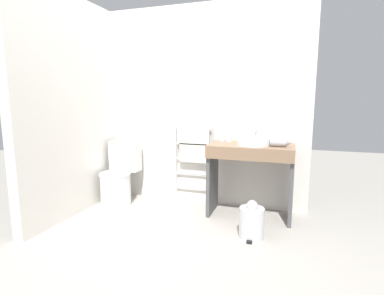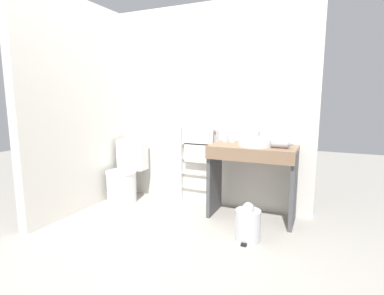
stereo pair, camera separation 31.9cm
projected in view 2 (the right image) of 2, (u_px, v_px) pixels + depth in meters
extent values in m
plane|color=#A8A399|center=(150.00, 245.00, 2.72)|extent=(12.00, 12.00, 0.00)
cube|color=silver|center=(205.00, 107.00, 3.73)|extent=(2.65, 0.12, 2.44)
cube|color=silver|center=(87.00, 107.00, 3.61)|extent=(0.12, 1.91, 2.44)
cylinder|color=white|center=(122.00, 187.00, 3.85)|extent=(0.37, 0.37, 0.38)
cylinder|color=white|center=(121.00, 172.00, 3.81)|extent=(0.39, 0.39, 0.02)
cube|color=white|center=(132.00, 155.00, 4.02)|extent=(0.39, 0.18, 0.39)
cylinder|color=silver|center=(132.00, 140.00, 3.98)|extent=(0.05, 0.05, 0.01)
cylinder|color=silver|center=(181.00, 163.00, 3.88)|extent=(0.02, 0.02, 0.99)
cylinder|color=silver|center=(216.00, 166.00, 3.69)|extent=(0.02, 0.02, 0.99)
cylinder|color=silver|center=(198.00, 189.00, 3.84)|extent=(0.49, 0.02, 0.02)
cylinder|color=silver|center=(198.00, 174.00, 3.81)|extent=(0.49, 0.02, 0.02)
cylinder|color=silver|center=(198.00, 159.00, 3.78)|extent=(0.49, 0.02, 0.02)
cylinder|color=silver|center=(198.00, 144.00, 3.74)|extent=(0.49, 0.02, 0.02)
cylinder|color=silver|center=(198.00, 129.00, 3.71)|extent=(0.49, 0.02, 0.02)
cube|color=silver|center=(198.00, 136.00, 3.70)|extent=(0.41, 0.04, 0.21)
cube|color=silver|center=(198.00, 153.00, 3.74)|extent=(0.35, 0.04, 0.24)
cube|color=#84664C|center=(253.00, 147.00, 3.22)|extent=(0.92, 0.49, 0.03)
cube|color=#84664C|center=(248.00, 157.00, 3.02)|extent=(0.92, 0.02, 0.10)
cube|color=#4C4C4F|center=(214.00, 180.00, 3.46)|extent=(0.04, 0.41, 0.79)
cube|color=#4C4C4F|center=(294.00, 189.00, 3.11)|extent=(0.04, 0.41, 0.79)
cylinder|color=white|center=(255.00, 142.00, 3.18)|extent=(0.36, 0.36, 0.08)
cylinder|color=silver|center=(255.00, 139.00, 3.17)|extent=(0.30, 0.30, 0.01)
cylinder|color=silver|center=(259.00, 137.00, 3.36)|extent=(0.02, 0.02, 0.15)
cylinder|color=silver|center=(259.00, 131.00, 3.31)|extent=(0.02, 0.09, 0.02)
cylinder|color=silver|center=(225.00, 138.00, 3.52)|extent=(0.07, 0.07, 0.08)
cylinder|color=silver|center=(232.00, 139.00, 3.46)|extent=(0.07, 0.07, 0.09)
cylinder|color=#B7B7BC|center=(280.00, 144.00, 3.06)|extent=(0.16, 0.09, 0.09)
cone|color=#9C9CA0|center=(291.00, 144.00, 3.02)|extent=(0.06, 0.08, 0.08)
cube|color=#B7B7BC|center=(278.00, 142.00, 3.16)|extent=(0.05, 0.10, 0.06)
cylinder|color=silver|center=(248.00, 225.00, 2.81)|extent=(0.24, 0.24, 0.29)
sphere|color=silver|center=(248.00, 208.00, 2.78)|extent=(0.11, 0.11, 0.11)
cube|color=black|center=(244.00, 245.00, 2.71)|extent=(0.05, 0.04, 0.02)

